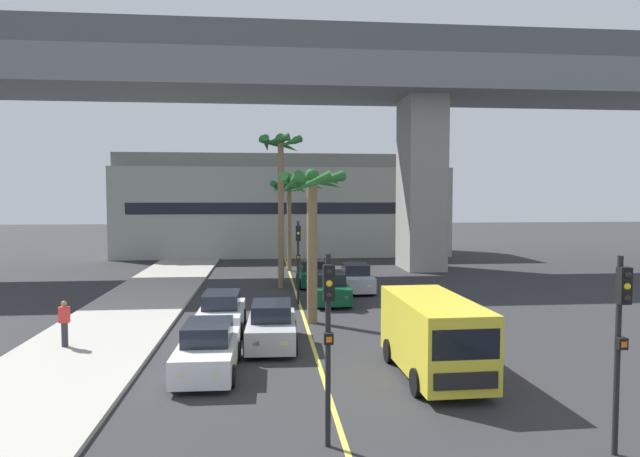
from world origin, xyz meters
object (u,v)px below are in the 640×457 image
at_px(car_queue_third, 330,289).
at_px(delivery_van, 433,334).
at_px(car_queue_sixth, 356,279).
at_px(car_queue_second, 272,326).
at_px(car_queue_fifth, 208,350).
at_px(traffic_light_right_far_corner, 620,328).
at_px(traffic_light_median_near, 328,323).
at_px(traffic_light_median_far, 298,251).
at_px(car_queue_front, 221,314).
at_px(palm_tree_farthest_median, 281,166).
at_px(car_queue_fourth, 313,274).
at_px(pedestrian_near_crosswalk, 64,323).
at_px(palm_tree_near_median, 289,194).
at_px(palm_tree_mid_median, 312,203).

height_order(car_queue_third, delivery_van, delivery_van).
bearing_deg(car_queue_sixth, car_queue_second, -113.64).
xyz_separation_m(car_queue_fifth, traffic_light_right_far_corner, (9.05, -6.37, 1.99)).
xyz_separation_m(car_queue_third, delivery_van, (1.72, -11.92, 0.57)).
bearing_deg(traffic_light_median_near, delivery_van, 50.23).
bearing_deg(traffic_light_median_far, delivery_van, -73.79).
xyz_separation_m(car_queue_front, traffic_light_median_near, (3.10, -10.76, 1.99)).
bearing_deg(traffic_light_median_far, traffic_light_right_far_corner, -71.64).
xyz_separation_m(car_queue_fifth, palm_tree_farthest_median, (2.71, 15.86, 6.48)).
height_order(car_queue_sixth, traffic_light_right_far_corner, traffic_light_right_far_corner).
bearing_deg(traffic_light_right_far_corner, car_queue_fourth, 100.94).
xyz_separation_m(car_queue_third, traffic_light_right_far_corner, (3.99, -17.32, 1.99)).
bearing_deg(pedestrian_near_crosswalk, car_queue_sixth, 42.65).
bearing_deg(palm_tree_farthest_median, traffic_light_right_far_corner, -74.07).
relative_size(delivery_van, palm_tree_near_median, 0.79).
height_order(car_queue_front, car_queue_sixth, same).
height_order(car_queue_fifth, traffic_light_median_far, traffic_light_median_far).
bearing_deg(pedestrian_near_crosswalk, palm_tree_farthest_median, 58.07).
bearing_deg(traffic_light_median_far, car_queue_fifth, -107.77).
bearing_deg(car_queue_fifth, traffic_light_median_near, -60.07).
bearing_deg(pedestrian_near_crosswalk, delivery_van, -18.51).
xyz_separation_m(car_queue_fifth, traffic_light_median_far, (3.41, 10.63, 1.99)).
height_order(traffic_light_median_near, palm_tree_mid_median, palm_tree_mid_median).
relative_size(traffic_light_right_far_corner, palm_tree_farthest_median, 0.46).
height_order(car_queue_fourth, delivery_van, delivery_van).
bearing_deg(traffic_light_median_near, palm_tree_mid_median, 86.90).
height_order(car_queue_second, pedestrian_near_crosswalk, pedestrian_near_crosswalk).
bearing_deg(car_queue_third, delivery_van, -81.79).
distance_m(car_queue_second, traffic_light_median_near, 8.70).
relative_size(car_queue_front, car_queue_fifth, 1.00).
xyz_separation_m(car_queue_second, palm_tree_farthest_median, (0.72, 12.85, 6.48)).
xyz_separation_m(traffic_light_right_far_corner, palm_tree_mid_median, (-5.30, 12.92, 2.41)).
bearing_deg(palm_tree_mid_median, pedestrian_near_crosswalk, -158.85).
bearing_deg(traffic_light_median_near, traffic_light_median_far, 88.91).
relative_size(car_queue_sixth, traffic_light_median_near, 0.99).
height_order(car_queue_fifth, traffic_light_right_far_corner, traffic_light_right_far_corner).
bearing_deg(pedestrian_near_crosswalk, traffic_light_median_far, 41.10).
bearing_deg(car_queue_fifth, palm_tree_near_median, 81.44).
bearing_deg(delivery_van, traffic_light_median_near, -129.77).
height_order(car_queue_third, palm_tree_farthest_median, palm_tree_farthest_median).
distance_m(car_queue_front, traffic_light_right_far_corner, 14.96).
height_order(car_queue_fifth, pedestrian_near_crosswalk, pedestrian_near_crosswalk).
height_order(car_queue_second, car_queue_sixth, same).
distance_m(car_queue_third, pedestrian_near_crosswalk, 13.00).
bearing_deg(pedestrian_near_crosswalk, car_queue_fifth, -30.20).
relative_size(car_queue_front, car_queue_sixth, 1.00).
xyz_separation_m(traffic_light_median_near, traffic_light_median_far, (0.31, 16.02, 0.00)).
distance_m(traffic_light_median_near, pedestrian_near_crosswalk, 12.02).
relative_size(delivery_van, traffic_light_median_near, 1.26).
xyz_separation_m(delivery_van, pedestrian_near_crosswalk, (-12.05, 4.03, -0.29)).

